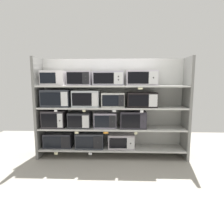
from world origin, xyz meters
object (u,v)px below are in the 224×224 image
(microwave_1, at_px, (90,140))
(microwave_9, at_px, (113,100))
(microwave_10, at_px, (141,100))
(microwave_0, at_px, (59,140))
(microwave_11, at_px, (54,78))
(microwave_2, at_px, (121,141))
(microwave_14, at_px, (141,78))
(microwave_3, at_px, (55,119))
(microwave_8, at_px, (86,99))
(microwave_13, at_px, (108,78))
(microwave_6, at_px, (133,119))
(microwave_4, at_px, (80,120))
(microwave_5, at_px, (105,120))
(microwave_12, at_px, (79,78))
(microwave_7, at_px, (57,98))

(microwave_1, bearing_deg, microwave_9, -0.02)
(microwave_9, distance_m, microwave_10, 0.55)
(microwave_0, bearing_deg, microwave_11, 179.65)
(microwave_1, bearing_deg, microwave_2, 0.00)
(microwave_14, bearing_deg, microwave_0, -179.99)
(microwave_3, bearing_deg, microwave_9, -0.00)
(microwave_8, distance_m, microwave_13, 0.58)
(microwave_14, bearing_deg, microwave_3, -180.00)
(microwave_0, bearing_deg, microwave_13, 0.01)
(microwave_8, relative_size, microwave_13, 0.89)
(microwave_6, distance_m, microwave_9, 0.54)
(microwave_4, distance_m, microwave_5, 0.50)
(microwave_2, height_order, microwave_8, microwave_8)
(microwave_1, relative_size, microwave_5, 1.25)
(microwave_2, bearing_deg, microwave_8, -179.99)
(microwave_8, bearing_deg, microwave_5, -0.02)
(microwave_5, bearing_deg, microwave_0, 180.00)
(microwave_12, bearing_deg, microwave_2, 0.01)
(microwave_0, xyz_separation_m, microwave_1, (0.64, 0.00, 0.01))
(microwave_6, distance_m, microwave_8, 1.00)
(microwave_9, height_order, microwave_11, microwave_11)
(microwave_0, distance_m, microwave_7, 0.85)
(microwave_3, height_order, microwave_5, microwave_3)
(microwave_3, bearing_deg, microwave_11, 1.70)
(microwave_2, relative_size, microwave_14, 0.89)
(microwave_1, relative_size, microwave_4, 1.28)
(microwave_9, bearing_deg, microwave_8, 179.99)
(microwave_3, relative_size, microwave_7, 0.79)
(microwave_3, xyz_separation_m, microwave_5, (1.01, -0.00, -0.02))
(microwave_3, height_order, microwave_12, microwave_12)
(microwave_4, relative_size, microwave_11, 0.94)
(microwave_4, relative_size, microwave_9, 0.97)
(microwave_11, xyz_separation_m, microwave_14, (1.69, -0.00, 0.00))
(microwave_2, height_order, microwave_7, microwave_7)
(microwave_14, bearing_deg, microwave_11, 179.99)
(microwave_7, bearing_deg, microwave_6, -0.01)
(microwave_7, bearing_deg, microwave_1, -0.01)
(microwave_5, bearing_deg, microwave_6, -0.00)
(microwave_0, relative_size, microwave_13, 0.95)
(microwave_8, relative_size, microwave_9, 1.17)
(microwave_1, relative_size, microwave_13, 0.95)
(microwave_3, xyz_separation_m, microwave_9, (1.16, -0.00, 0.38))
(microwave_0, relative_size, microwave_14, 0.95)
(microwave_12, bearing_deg, microwave_4, 177.60)
(microwave_0, xyz_separation_m, microwave_9, (1.10, -0.00, 0.82))
(microwave_7, xyz_separation_m, microwave_13, (1.01, 0.00, 0.38))
(microwave_12, bearing_deg, microwave_7, 179.97)
(microwave_2, relative_size, microwave_3, 1.19)
(microwave_8, height_order, microwave_12, microwave_12)
(microwave_2, bearing_deg, microwave_6, -0.06)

